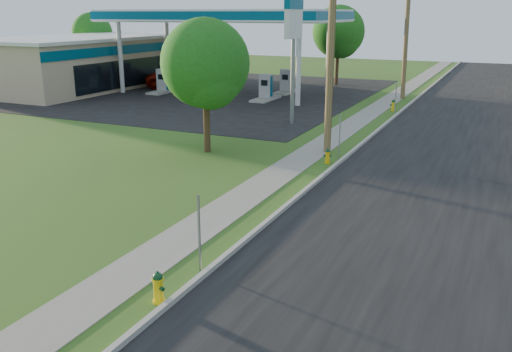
# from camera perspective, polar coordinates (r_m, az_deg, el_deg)

# --- Properties ---
(road) EXTENTS (8.00, 120.00, 0.02)m
(road) POSITION_cam_1_polar(r_m,az_deg,el_deg) (17.53, 16.37, -4.44)
(road) COLOR black
(road) RESTS_ON ground
(curb) EXTENTS (0.15, 120.00, 0.15)m
(curb) POSITION_cam_1_polar(r_m,az_deg,el_deg) (18.43, 4.05, -2.51)
(curb) COLOR #A2A096
(curb) RESTS_ON ground
(sidewalk) EXTENTS (1.50, 120.00, 0.03)m
(sidewalk) POSITION_cam_1_polar(r_m,az_deg,el_deg) (19.11, -0.86, -1.95)
(sidewalk) COLOR gray
(sidewalk) RESTS_ON ground
(forecourt) EXTENTS (26.00, 28.00, 0.02)m
(forecourt) POSITION_cam_1_polar(r_m,az_deg,el_deg) (44.90, -5.60, 8.85)
(forecourt) COLOR black
(forecourt) RESTS_ON ground
(utility_pole_mid) EXTENTS (1.40, 0.32, 9.80)m
(utility_pole_mid) POSITION_cam_1_polar(r_m,az_deg,el_deg) (24.41, 7.92, 13.82)
(utility_pole_mid) COLOR brown
(utility_pole_mid) RESTS_ON ground
(utility_pole_far) EXTENTS (1.40, 0.32, 9.50)m
(utility_pole_far) POSITION_cam_1_polar(r_m,az_deg,el_deg) (41.93, 15.55, 14.36)
(utility_pole_far) COLOR brown
(utility_pole_far) RESTS_ON ground
(sign_post_near) EXTENTS (0.05, 0.04, 2.00)m
(sign_post_near) POSITION_cam_1_polar(r_m,az_deg,el_deg) (13.32, -5.99, -6.07)
(sign_post_near) COLOR gray
(sign_post_near) RESTS_ON ground
(sign_post_mid) EXTENTS (0.05, 0.04, 2.00)m
(sign_post_mid) POSITION_cam_1_polar(r_m,az_deg,el_deg) (23.74, 8.78, 4.06)
(sign_post_mid) COLOR gray
(sign_post_mid) RESTS_ON ground
(sign_post_far) EXTENTS (0.05, 0.04, 2.00)m
(sign_post_far) POSITION_cam_1_polar(r_m,az_deg,el_deg) (35.44, 14.48, 7.90)
(sign_post_far) COLOR gray
(sign_post_far) RESTS_ON ground
(gas_canopy) EXTENTS (18.18, 9.18, 6.40)m
(gas_canopy) POSITION_cam_1_polar(r_m,az_deg,el_deg) (43.50, -3.46, 16.42)
(gas_canopy) COLOR silver
(gas_canopy) RESTS_ON ground
(fuel_pump_nw) EXTENTS (1.20, 3.20, 1.90)m
(fuel_pump_nw) POSITION_cam_1_polar(r_m,az_deg,el_deg) (44.48, -9.77, 9.54)
(fuel_pump_nw) COLOR #A2A096
(fuel_pump_nw) RESTS_ON ground
(fuel_pump_ne) EXTENTS (1.20, 3.20, 1.90)m
(fuel_pump_ne) POSITION_cam_1_polar(r_m,az_deg,el_deg) (40.08, 1.03, 9.00)
(fuel_pump_ne) COLOR #A2A096
(fuel_pump_ne) RESTS_ON ground
(fuel_pump_sw) EXTENTS (1.20, 3.20, 1.90)m
(fuel_pump_sw) POSITION_cam_1_polar(r_m,az_deg,el_deg) (47.80, -7.02, 10.14)
(fuel_pump_sw) COLOR #A2A096
(fuel_pump_sw) RESTS_ON ground
(fuel_pump_se) EXTENTS (1.20, 3.20, 1.90)m
(fuel_pump_se) POSITION_cam_1_polar(r_m,az_deg,el_deg) (43.73, 3.20, 9.63)
(fuel_pump_se) COLOR #A2A096
(fuel_pump_se) RESTS_ON ground
(convenience_store) EXTENTS (10.40, 22.40, 4.25)m
(convenience_store) POSITION_cam_1_polar(r_m,az_deg,el_deg) (51.12, -16.57, 11.60)
(convenience_store) COLOR tan
(convenience_store) RESTS_ON ground
(price_pylon) EXTENTS (0.34, 2.04, 6.85)m
(price_pylon) POSITION_cam_1_polar(r_m,az_deg,el_deg) (30.87, 3.98, 15.41)
(price_pylon) COLOR gray
(price_pylon) RESTS_ON ground
(tree_verge) EXTENTS (3.96, 3.96, 6.01)m
(tree_verge) POSITION_cam_1_polar(r_m,az_deg,el_deg) (24.41, -5.25, 11.34)
(tree_verge) COLOR #3E2E1A
(tree_verge) RESTS_ON ground
(tree_lot) EXTENTS (4.53, 4.53, 6.87)m
(tree_lot) POSITION_cam_1_polar(r_m,az_deg,el_deg) (49.18, 8.75, 14.58)
(tree_lot) COLOR #3E2E1A
(tree_lot) RESTS_ON ground
(tree_back) EXTENTS (4.12, 4.12, 6.25)m
(tree_back) POSITION_cam_1_polar(r_m,az_deg,el_deg) (60.53, -16.83, 14.08)
(tree_back) COLOR #3E2E1A
(tree_back) RESTS_ON ground
(hydrant_near) EXTENTS (0.39, 0.35, 0.76)m
(hydrant_near) POSITION_cam_1_polar(r_m,az_deg,el_deg) (12.35, -10.27, -11.44)
(hydrant_near) COLOR yellow
(hydrant_near) RESTS_ON ground
(hydrant_mid) EXTENTS (0.34, 0.31, 0.67)m
(hydrant_mid) POSITION_cam_1_polar(r_m,az_deg,el_deg) (23.23, 7.53, 2.11)
(hydrant_mid) COLOR yellow
(hydrant_mid) RESTS_ON ground
(hydrant_far) EXTENTS (0.40, 0.36, 0.78)m
(hydrant_far) POSITION_cam_1_polar(r_m,az_deg,el_deg) (36.68, 14.25, 7.22)
(hydrant_far) COLOR yellow
(hydrant_far) RESTS_ON ground
(car_red) EXTENTS (6.45, 4.87, 1.63)m
(car_red) POSITION_cam_1_polar(r_m,az_deg,el_deg) (47.23, -7.89, 10.14)
(car_red) COLOR #730C03
(car_red) RESTS_ON ground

